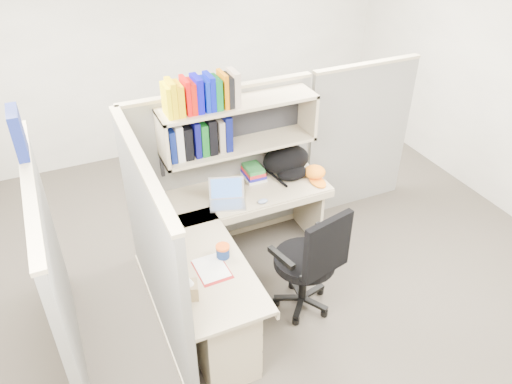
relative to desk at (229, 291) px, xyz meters
name	(u,v)px	position (x,y,z in m)	size (l,w,h in m)	color
ground	(261,292)	(0.41, 0.29, -0.44)	(6.00, 6.00, 0.00)	#332E27
room_shell	(262,132)	(0.41, 0.29, 1.18)	(6.00, 6.00, 6.00)	#ABA79A
cubicle	(200,193)	(0.04, 0.74, 0.47)	(3.79, 1.84, 1.95)	slate
desk	(229,291)	(0.00, 0.00, 0.00)	(1.74, 1.75, 0.73)	tan
laptop	(227,194)	(0.28, 0.72, 0.40)	(0.31, 0.31, 0.22)	#B4B5B9
backpack	(289,163)	(1.00, 0.94, 0.43)	(0.47, 0.36, 0.27)	black
orange_cap	(315,172)	(1.21, 0.81, 0.35)	(0.21, 0.24, 0.11)	orange
snack_canister	(223,251)	(-0.01, 0.09, 0.35)	(0.11, 0.11, 0.11)	navy
tissue_box	(189,287)	(-0.37, -0.21, 0.38)	(0.12, 0.12, 0.19)	#998056
mouse	(263,201)	(0.57, 0.62, 0.31)	(0.09, 0.06, 0.04)	#7C8BB0
paper_cup	(224,183)	(0.35, 1.00, 0.34)	(0.07, 0.07, 0.09)	white
book_stack	(253,172)	(0.67, 1.04, 0.35)	(0.18, 0.25, 0.12)	gray
loose_paper	(211,268)	(-0.13, 0.01, 0.29)	(0.21, 0.29, 0.00)	white
task_chair	(307,276)	(0.68, -0.05, -0.06)	(0.61, 0.56, 1.08)	black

